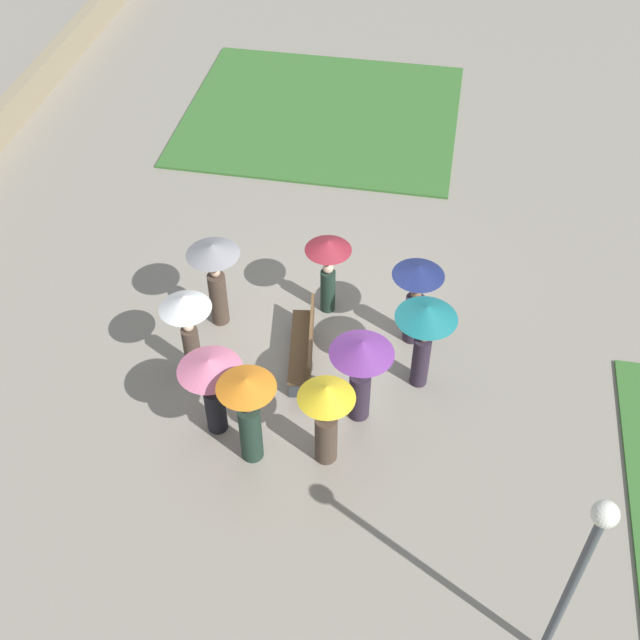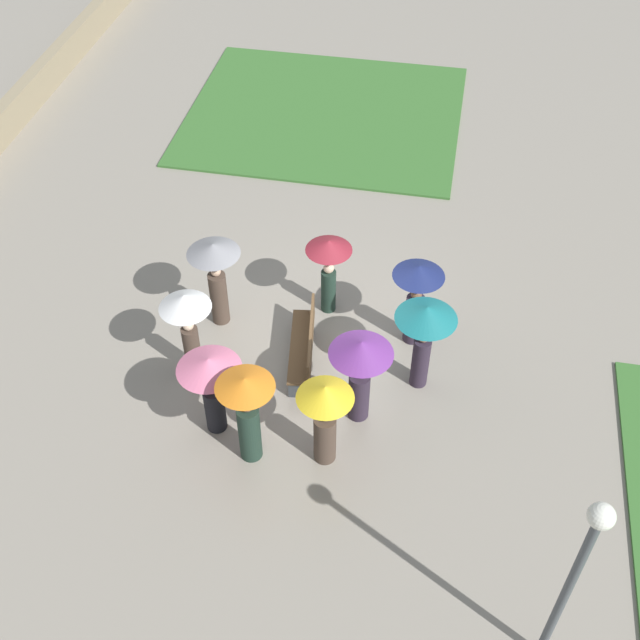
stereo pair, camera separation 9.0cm
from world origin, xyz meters
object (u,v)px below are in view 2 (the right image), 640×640
(park_bench, at_px, (305,345))
(lamp_post, at_px, (578,567))
(crowd_person_maroon, at_px, (329,261))
(crowd_person_pink, at_px, (211,378))
(crowd_person_orange, at_px, (247,408))
(crowd_person_grey, at_px, (215,269))
(crowd_person_white, at_px, (187,317))
(crowd_person_navy, at_px, (417,290))
(crowd_person_yellow, at_px, (325,411))
(crowd_person_purple, at_px, (361,363))
(crowd_person_teal, at_px, (425,327))

(park_bench, xyz_separation_m, lamp_post, (4.80, 4.34, 2.00))
(crowd_person_maroon, bearing_deg, park_bench, -122.34)
(crowd_person_pink, relative_size, crowd_person_orange, 0.89)
(crowd_person_grey, bearing_deg, lamp_post, 42.75)
(park_bench, bearing_deg, crowd_person_white, -82.54)
(park_bench, xyz_separation_m, crowd_person_orange, (2.25, -0.48, 0.77))
(park_bench, relative_size, crowd_person_navy, 1.03)
(park_bench, bearing_deg, lamp_post, 33.60)
(park_bench, distance_m, crowd_person_maroon, 1.71)
(lamp_post, relative_size, crowd_person_grey, 1.94)
(crowd_person_pink, height_order, crowd_person_white, crowd_person_white)
(crowd_person_navy, bearing_deg, crowd_person_yellow, 140.12)
(crowd_person_yellow, xyz_separation_m, crowd_person_orange, (0.19, -1.24, 0.01))
(crowd_person_orange, bearing_deg, crowd_person_maroon, -21.18)
(park_bench, height_order, lamp_post, lamp_post)
(park_bench, distance_m, crowd_person_yellow, 2.33)
(crowd_person_grey, height_order, crowd_person_navy, crowd_person_grey)
(park_bench, relative_size, crowd_person_purple, 1.04)
(crowd_person_navy, distance_m, crowd_person_white, 4.21)
(crowd_person_grey, bearing_deg, crowd_person_yellow, 37.41)
(crowd_person_grey, height_order, crowd_person_white, crowd_person_grey)
(crowd_person_purple, bearing_deg, crowd_person_orange, -127.35)
(crowd_person_grey, xyz_separation_m, crowd_person_orange, (3.05, 1.40, -0.10))
(crowd_person_yellow, distance_m, crowd_person_navy, 3.26)
(crowd_person_orange, bearing_deg, crowd_person_teal, -62.23)
(crowd_person_yellow, distance_m, crowd_person_teal, 2.41)
(park_bench, height_order, crowd_person_maroon, crowd_person_maroon)
(crowd_person_teal, bearing_deg, crowd_person_maroon, 178.78)
(park_bench, bearing_deg, crowd_person_purple, 39.48)
(lamp_post, height_order, crowd_person_white, lamp_post)
(crowd_person_pink, xyz_separation_m, crowd_person_white, (-1.21, -0.78, 0.11))
(crowd_person_teal, bearing_deg, crowd_person_pink, -115.51)
(crowd_person_teal, xyz_separation_m, crowd_person_orange, (2.15, -2.62, -0.22))
(crowd_person_white, distance_m, crowd_person_orange, 2.27)
(crowd_person_grey, relative_size, crowd_person_pink, 1.11)
(lamp_post, xyz_separation_m, crowd_person_orange, (-2.54, -4.81, -1.23))
(lamp_post, xyz_separation_m, crowd_person_pink, (-3.01, -5.55, -1.19))
(crowd_person_pink, bearing_deg, crowd_person_orange, -120.88)
(crowd_person_teal, bearing_deg, lamp_post, -27.10)
(park_bench, relative_size, crowd_person_teal, 1.00)
(crowd_person_pink, distance_m, crowd_person_navy, 4.18)
(crowd_person_teal, height_order, crowd_person_navy, crowd_person_teal)
(park_bench, xyz_separation_m, crowd_person_white, (0.57, -2.00, 0.91))
(crowd_person_pink, relative_size, crowd_person_navy, 0.93)
(park_bench, xyz_separation_m, crowd_person_teal, (0.10, 2.15, 0.99))
(crowd_person_purple, bearing_deg, crowd_person_navy, 86.97)
(crowd_person_maroon, distance_m, crowd_person_pink, 3.58)
(crowd_person_teal, height_order, crowd_person_orange, crowd_person_orange)
(crowd_person_navy, relative_size, crowd_person_white, 0.99)
(crowd_person_purple, bearing_deg, crowd_person_maroon, 128.23)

